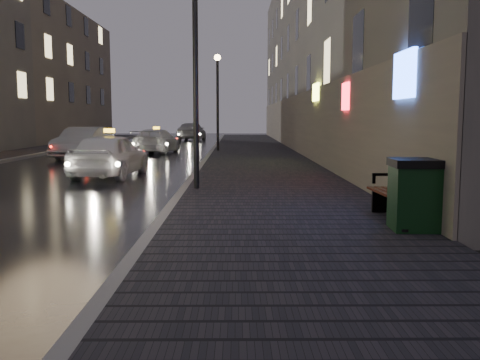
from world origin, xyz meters
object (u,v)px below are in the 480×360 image
object	(u,v)px
lamp_far	(218,90)
car_left_mid	(83,143)
lamp_near	(195,58)
car_far	(192,131)
taxi_mid	(157,141)
bench	(406,192)
taxi_near	(110,155)
trash_bin	(414,194)

from	to	relation	value
lamp_far	car_left_mid	xyz separation A→B (m)	(-6.45, -3.63, -2.73)
lamp_far	lamp_near	bearing A→B (deg)	-90.00
car_far	taxi_mid	bearing A→B (deg)	94.36
bench	car_far	size ratio (longest dim) A/B	0.42
lamp_near	bench	xyz separation A→B (m)	(4.08, -4.37, -2.84)
bench	taxi_near	distance (m)	11.15
bench	taxi_near	size ratio (longest dim) A/B	0.46
car_left_mid	taxi_mid	size ratio (longest dim) A/B	1.00
lamp_near	car_far	bearing A→B (deg)	94.99
lamp_near	taxi_mid	xyz separation A→B (m)	(-3.45, 16.25, -2.82)
bench	trash_bin	size ratio (longest dim) A/B	1.71
lamp_near	bench	world-z (taller)	lamp_near
bench	taxi_mid	size ratio (longest dim) A/B	0.43
lamp_near	trash_bin	xyz separation A→B (m)	(3.95, -5.20, -2.74)
trash_bin	taxi_near	size ratio (longest dim) A/B	0.27
trash_bin	bench	bearing A→B (deg)	84.36
car_far	car_left_mid	bearing A→B (deg)	86.39
trash_bin	car_left_mid	bearing A→B (deg)	123.75
lamp_far	trash_bin	world-z (taller)	lamp_far
lamp_near	taxi_mid	bearing A→B (deg)	101.99
taxi_near	car_left_mid	world-z (taller)	car_left_mid
taxi_near	car_far	size ratio (longest dim) A/B	0.91
car_far	lamp_near	bearing A→B (deg)	101.45
trash_bin	taxi_mid	size ratio (longest dim) A/B	0.25
car_far	trash_bin	bearing A→B (deg)	106.65
bench	taxi_near	xyz separation A→B (m)	(-7.28, 8.44, 0.09)
lamp_far	trash_bin	xyz separation A→B (m)	(3.95, -21.20, -2.74)
car_left_mid	taxi_mid	world-z (taller)	car_left_mid
lamp_far	car_far	xyz separation A→B (m)	(-2.85, 16.65, -2.67)
trash_bin	car_far	bearing A→B (deg)	103.30
lamp_far	bench	size ratio (longest dim) A/B	2.65
lamp_near	car_far	xyz separation A→B (m)	(-2.85, 32.65, -2.67)
lamp_far	car_far	world-z (taller)	lamp_far
taxi_near	car_far	bearing A→B (deg)	-85.79
lamp_far	taxi_near	size ratio (longest dim) A/B	1.21
bench	taxi_near	world-z (taller)	taxi_near
lamp_near	lamp_far	xyz separation A→B (m)	(0.00, 16.00, 0.00)
bench	car_left_mid	size ratio (longest dim) A/B	0.43
lamp_far	taxi_mid	bearing A→B (deg)	175.79
lamp_near	taxi_near	size ratio (longest dim) A/B	1.21
taxi_near	taxi_mid	world-z (taller)	taxi_near
bench	trash_bin	distance (m)	0.84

